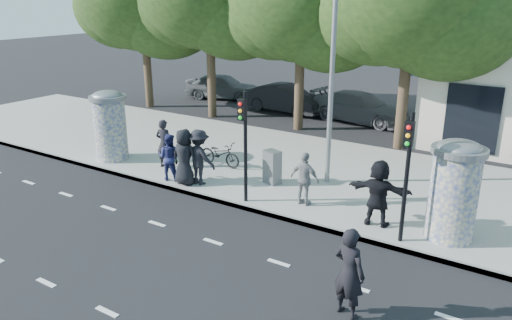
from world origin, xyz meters
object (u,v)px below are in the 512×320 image
Objects in this scene: cabinet_left at (272,167)px; cabinet_right at (437,215)px; bicycle at (220,154)px; ped_e at (305,179)px; car_mid at (286,98)px; car_right at (361,107)px; car_left at (222,86)px; ad_column_right at (454,188)px; man_road at (349,273)px; street_lamp at (333,42)px; traffic_pole_far at (407,165)px; ad_column_left at (110,124)px; ped_a at (184,157)px; ped_f at (378,193)px; ped_b at (164,144)px; ped_d at (199,157)px; traffic_pole_near at (244,136)px; ped_c at (169,157)px.

cabinet_right is at bearing 9.51° from cabinet_left.
ped_e is at bearing -108.15° from bicycle.
car_right is (4.23, 0.16, -0.01)m from car_mid.
car_left is 0.89× the size of car_right.
ad_column_right is 0.58× the size of car_mid.
bicycle is (-7.41, 5.68, -0.37)m from man_road.
street_lamp is at bearing -78.72° from ped_e.
traffic_pole_far is at bearing -105.84° from bicycle.
car_right is (5.65, 11.18, -0.80)m from ad_column_left.
traffic_pole_far is 7.38m from ped_a.
car_left is at bearing 92.63° from car_right.
ad_column_left and ad_column_right have the same top height.
traffic_pole_far reaches higher than ped_e.
traffic_pole_far is 0.67× the size of car_right.
street_lamp is at bearing -157.22° from car_right.
street_lamp reaches higher than ped_a.
ad_column_right is 1.93m from ped_f.
ped_f is 1.65× the size of cabinet_left.
street_lamp is at bearing -150.02° from ped_a.
street_lamp is 4.35m from ped_e.
ped_f is (8.17, -0.44, 0.04)m from ped_b.
ped_e is 0.36× the size of car_mid.
ped_d is at bearing -5.39° from ped_f.
ped_b is (-5.62, -1.77, -3.75)m from street_lamp.
ped_a reaches higher than bicycle.
ped_d is at bearing -176.57° from ad_column_right.
street_lamp is 1.57× the size of car_right.
ped_b is 0.39× the size of car_mid.
ped_d is 1.65× the size of cabinet_left.
ped_d is at bearing -15.35° from man_road.
car_right reaches higher than cabinet_left.
ped_e is at bearing 167.76° from ped_b.
ped_e is at bearing 25.58° from traffic_pole_near.
traffic_pole_near is at bearing 30.41° from ped_e.
ped_a is 1.67× the size of cabinet_left.
ped_d is (0.40, 0.28, -0.01)m from ped_a.
cabinet_right is (8.68, 0.68, -0.25)m from ped_c.
cabinet_left is (-5.90, 0.89, -0.82)m from ad_column_right.
car_mid is at bearing 135.83° from cabinet_left.
ped_b is 0.96× the size of ped_d.
ped_c is 0.32× the size of car_right.
street_lamp is 4.23× the size of ped_a.
street_lamp is 6.99m from ped_b.
street_lamp is (-4.40, 1.93, 3.26)m from ad_column_right.
ad_column_right is 8.59m from bicycle.
traffic_pole_far is 7.94m from bicycle.
ped_a reaches higher than ped_e.
traffic_pole_far is at bearing -137.79° from ad_column_right.
traffic_pole_far reaches higher than cabinet_right.
ped_a is 1.06× the size of ped_b.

